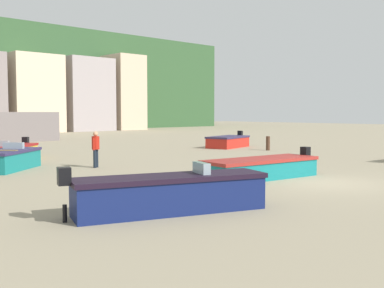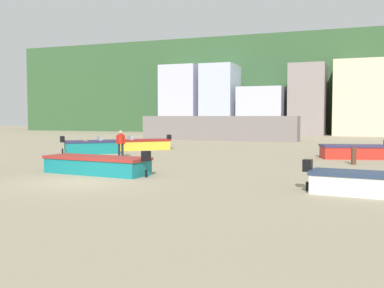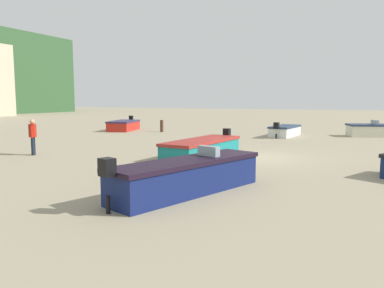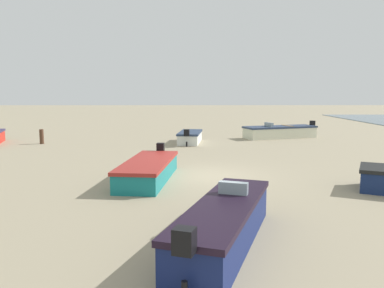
{
  "view_description": "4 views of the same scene",
  "coord_description": "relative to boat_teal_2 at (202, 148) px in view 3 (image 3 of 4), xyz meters",
  "views": [
    {
      "loc": [
        -14.18,
        -8.68,
        2.46
      ],
      "look_at": [
        1.38,
        8.32,
        0.88
      ],
      "focal_mm": 43.05,
      "sensor_mm": 36.0,
      "label": 1
    },
    {
      "loc": [
        9.69,
        -14.31,
        2.47
      ],
      "look_at": [
        2.96,
        3.94,
        1.26
      ],
      "focal_mm": 41.92,
      "sensor_mm": 36.0,
      "label": 2
    },
    {
      "loc": [
        -16.06,
        -4.32,
        2.51
      ],
      "look_at": [
        -2.4,
        1.92,
        0.74
      ],
      "focal_mm": 35.49,
      "sensor_mm": 36.0,
      "label": 3
    },
    {
      "loc": [
        -15.1,
        0.67,
        3.27
      ],
      "look_at": [
        5.45,
        0.52,
        0.53
      ],
      "focal_mm": 36.87,
      "sensor_mm": 36.0,
      "label": 4
    }
  ],
  "objects": [
    {
      "name": "boat_teal_2",
      "position": [
        0.0,
        0.0,
        0.0
      ],
      "size": [
        5.08,
        2.06,
        1.07
      ],
      "rotation": [
        0.0,
        0.0,
        1.46
      ],
      "color": "#14767A",
      "rests_on": "ground"
    },
    {
      "name": "ground_plane",
      "position": [
        0.73,
        -2.18,
        -0.38
      ],
      "size": [
        160.0,
        160.0,
        0.0
      ],
      "primitive_type": "plane",
      "color": "gray"
    },
    {
      "name": "boat_red_3",
      "position": [
        10.22,
        11.24,
        0.02
      ],
      "size": [
        3.99,
        2.62,
        1.12
      ],
      "rotation": [
        0.0,
        0.0,
        1.84
      ],
      "color": "red",
      "rests_on": "ground"
    },
    {
      "name": "beach_walker_distant",
      "position": [
        -2.83,
        7.11,
        0.57
      ],
      "size": [
        0.49,
        0.47,
        1.62
      ],
      "rotation": [
        0.0,
        0.0,
        3.75
      ],
      "color": "black",
      "rests_on": "ground"
    },
    {
      "name": "boat_white_4",
      "position": [
        10.71,
        -1.57,
        -0.01
      ],
      "size": [
        3.74,
        1.69,
        1.04
      ],
      "rotation": [
        0.0,
        0.0,
        4.6
      ],
      "color": "silver",
      "rests_on": "ground"
    },
    {
      "name": "boat_navy_7",
      "position": [
        -6.3,
        -2.25,
        0.09
      ],
      "size": [
        5.07,
        2.7,
        1.24
      ],
      "rotation": [
        0.0,
        0.0,
        4.38
      ],
      "color": "navy",
      "rests_on": "ground"
    },
    {
      "name": "mooring_post_near_water",
      "position": [
        10.29,
        7.77,
        0.08
      ],
      "size": [
        0.26,
        0.26,
        0.92
      ],
      "primitive_type": "cylinder",
      "color": "#4A2F21",
      "rests_on": "ground"
    }
  ]
}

